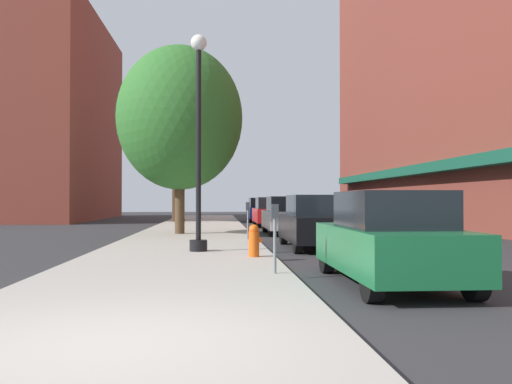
% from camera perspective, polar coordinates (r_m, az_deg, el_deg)
% --- Properties ---
extents(ground_plane, '(90.00, 90.00, 0.00)m').
position_cam_1_polar(ground_plane, '(23.55, 3.25, -4.53)').
color(ground_plane, '#2D2D30').
extents(sidewalk_slab, '(4.80, 50.00, 0.12)m').
position_cam_1_polar(sidewalk_slab, '(24.36, -6.46, -4.26)').
color(sidewalk_slab, '#A8A399').
rests_on(sidewalk_slab, ground).
extents(building_right_brick, '(6.80, 40.00, 21.37)m').
position_cam_1_polar(building_right_brick, '(32.03, 22.91, 15.81)').
color(building_right_brick, brown).
rests_on(building_right_brick, ground).
extents(building_far_background, '(6.80, 18.00, 15.47)m').
position_cam_1_polar(building_far_background, '(44.40, -19.96, 7.23)').
color(building_far_background, brown).
rests_on(building_far_background, ground).
extents(lamppost, '(0.48, 0.48, 5.90)m').
position_cam_1_polar(lamppost, '(14.70, -6.14, 5.77)').
color(lamppost, black).
rests_on(lamppost, sidewalk_slab).
extents(fire_hydrant, '(0.33, 0.26, 0.79)m').
position_cam_1_polar(fire_hydrant, '(13.11, -0.22, -5.18)').
color(fire_hydrant, '#E05614').
rests_on(fire_hydrant, sidewalk_slab).
extents(parking_meter_near, '(0.14, 0.09, 1.31)m').
position_cam_1_polar(parking_meter_near, '(10.14, 2.02, -4.01)').
color(parking_meter_near, slate).
rests_on(parking_meter_near, sidewalk_slab).
extents(parking_meter_far, '(0.14, 0.09, 1.31)m').
position_cam_1_polar(parking_meter_far, '(18.91, -0.88, -2.55)').
color(parking_meter_far, slate).
rests_on(parking_meter_far, sidewalk_slab).
extents(tree_near, '(4.72, 4.72, 7.85)m').
position_cam_1_polar(tree_near, '(35.01, -8.59, 5.28)').
color(tree_near, '#422D1E').
rests_on(tree_near, sidewalk_slab).
extents(tree_mid, '(5.18, 5.18, 7.76)m').
position_cam_1_polar(tree_mid, '(22.57, -8.11, 7.79)').
color(tree_mid, '#4C3823').
rests_on(tree_mid, sidewalk_slab).
extents(car_green, '(1.80, 4.30, 1.66)m').
position_cam_1_polar(car_green, '(9.77, 14.02, -4.93)').
color(car_green, black).
rests_on(car_green, ground).
extents(car_black, '(1.80, 4.30, 1.66)m').
position_cam_1_polar(car_black, '(16.72, 6.31, -3.25)').
color(car_black, black).
rests_on(car_black, ground).
extents(car_silver, '(1.80, 4.30, 1.66)m').
position_cam_1_polar(car_silver, '(23.60, 3.22, -2.55)').
color(car_silver, black).
rests_on(car_silver, ground).
extents(car_red, '(1.80, 4.30, 1.66)m').
position_cam_1_polar(car_red, '(30.43, 1.54, -2.17)').
color(car_red, black).
rests_on(car_red, ground).
extents(car_blue, '(1.80, 4.30, 1.66)m').
position_cam_1_polar(car_blue, '(37.06, 0.51, -1.94)').
color(car_blue, black).
rests_on(car_blue, ground).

